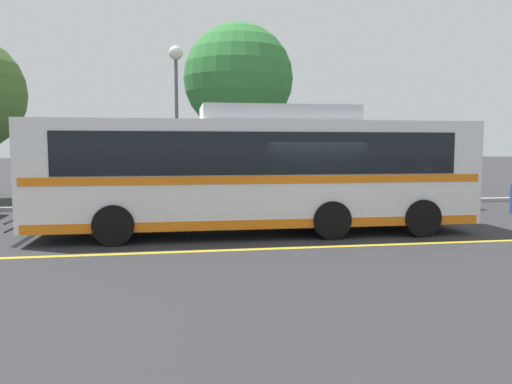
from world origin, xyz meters
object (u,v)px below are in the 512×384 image
transit_bus (257,170)px  tree_0 (238,79)px  parked_car_2 (289,193)px  parked_car_3 (415,189)px  parked_car_1 (126,194)px  street_lamp (176,84)px

transit_bus → tree_0: (0.76, 9.21, 3.70)m
parked_car_2 → transit_bus: bearing=155.2°
parked_car_3 → tree_0: 9.14m
parked_car_1 → parked_car_3: bearing=95.5°
parked_car_1 → parked_car_2: parked_car_1 is taller
transit_bus → street_lamp: street_lamp is taller
parked_car_1 → tree_0: (4.67, 4.69, 4.72)m
parked_car_1 → parked_car_2: (5.91, -0.09, -0.04)m
transit_bus → parked_car_1: (-3.91, 4.52, -1.02)m
parked_car_1 → street_lamp: 5.38m
transit_bus → tree_0: size_ratio=1.54×
transit_bus → tree_0: tree_0 is taller
parked_car_1 → transit_bus: bearing=45.2°
parked_car_3 → parked_car_1: bearing=-85.1°
transit_bus → parked_car_3: 8.66m
parked_car_2 → tree_0: tree_0 is taller
transit_bus → parked_car_2: bearing=-23.5°
transit_bus → tree_0: 9.96m
parked_car_1 → street_lamp: size_ratio=0.67×
parked_car_3 → street_lamp: size_ratio=0.63×
transit_bus → street_lamp: bearing=16.5°
parked_car_3 → tree_0: (-6.41, 4.47, 4.74)m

